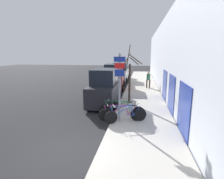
{
  "coord_description": "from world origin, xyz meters",
  "views": [
    {
      "loc": [
        2.41,
        -5.23,
        3.46
      ],
      "look_at": [
        0.7,
        5.17,
        1.35
      ],
      "focal_mm": 28.0,
      "sensor_mm": 36.0,
      "label": 1
    }
  ],
  "objects_px": {
    "bicycle_1": "(120,114)",
    "pedestrian_near": "(148,78)",
    "signpost": "(120,84)",
    "parked_car_1": "(114,77)",
    "bicycle_2": "(122,111)",
    "parked_car_0": "(105,88)",
    "bicycle_0": "(126,115)",
    "street_tree": "(130,78)",
    "parked_car_2": "(121,73)"
  },
  "relations": [
    {
      "from": "bicycle_0",
      "to": "pedestrian_near",
      "type": "distance_m",
      "value": 9.7
    },
    {
      "from": "parked_car_2",
      "to": "bicycle_2",
      "type": "bearing_deg",
      "value": -82.17
    },
    {
      "from": "signpost",
      "to": "bicycle_2",
      "type": "height_order",
      "value": "signpost"
    },
    {
      "from": "bicycle_2",
      "to": "parked_car_0",
      "type": "height_order",
      "value": "parked_car_0"
    },
    {
      "from": "signpost",
      "to": "pedestrian_near",
      "type": "distance_m",
      "value": 9.63
    },
    {
      "from": "parked_car_1",
      "to": "parked_car_2",
      "type": "xyz_separation_m",
      "value": [
        0.04,
        5.47,
        -0.04
      ]
    },
    {
      "from": "bicycle_2",
      "to": "parked_car_1",
      "type": "bearing_deg",
      "value": 16.13
    },
    {
      "from": "signpost",
      "to": "street_tree",
      "type": "distance_m",
      "value": 3.42
    },
    {
      "from": "bicycle_0",
      "to": "parked_car_0",
      "type": "height_order",
      "value": "parked_car_0"
    },
    {
      "from": "bicycle_2",
      "to": "parked_car_2",
      "type": "distance_m",
      "value": 14.6
    },
    {
      "from": "street_tree",
      "to": "bicycle_0",
      "type": "bearing_deg",
      "value": -88.93
    },
    {
      "from": "parked_car_0",
      "to": "pedestrian_near",
      "type": "xyz_separation_m",
      "value": [
        3.23,
        5.87,
        -0.01
      ]
    },
    {
      "from": "bicycle_2",
      "to": "pedestrian_near",
      "type": "xyz_separation_m",
      "value": [
        1.72,
        9.02,
        0.54
      ]
    },
    {
      "from": "signpost",
      "to": "bicycle_1",
      "type": "relative_size",
      "value": 1.52
    },
    {
      "from": "bicycle_0",
      "to": "bicycle_2",
      "type": "height_order",
      "value": "bicycle_2"
    },
    {
      "from": "signpost",
      "to": "bicycle_0",
      "type": "xyz_separation_m",
      "value": [
        0.35,
        -0.17,
        -1.51
      ]
    },
    {
      "from": "bicycle_0",
      "to": "parked_car_0",
      "type": "xyz_separation_m",
      "value": [
        -1.8,
        3.71,
        0.58
      ]
    },
    {
      "from": "parked_car_1",
      "to": "street_tree",
      "type": "xyz_separation_m",
      "value": [
        2.0,
        -6.01,
        0.77
      ]
    },
    {
      "from": "bicycle_0",
      "to": "parked_car_2",
      "type": "bearing_deg",
      "value": -16.44
    },
    {
      "from": "parked_car_2",
      "to": "parked_car_1",
      "type": "bearing_deg",
      "value": -89.45
    },
    {
      "from": "parked_car_0",
      "to": "street_tree",
      "type": "xyz_separation_m",
      "value": [
        1.73,
        -0.14,
        0.79
      ]
    },
    {
      "from": "bicycle_0",
      "to": "street_tree",
      "type": "bearing_deg",
      "value": -23.01
    },
    {
      "from": "bicycle_1",
      "to": "signpost",
      "type": "bearing_deg",
      "value": 82.24
    },
    {
      "from": "signpost",
      "to": "parked_car_1",
      "type": "xyz_separation_m",
      "value": [
        -1.71,
        9.42,
        -0.92
      ]
    },
    {
      "from": "bicycle_0",
      "to": "pedestrian_near",
      "type": "bearing_deg",
      "value": -32.59
    },
    {
      "from": "bicycle_1",
      "to": "street_tree",
      "type": "height_order",
      "value": "street_tree"
    },
    {
      "from": "bicycle_2",
      "to": "parked_car_1",
      "type": "distance_m",
      "value": 9.21
    },
    {
      "from": "parked_car_1",
      "to": "bicycle_1",
      "type": "bearing_deg",
      "value": -82.32
    },
    {
      "from": "bicycle_2",
      "to": "parked_car_0",
      "type": "bearing_deg",
      "value": 30.64
    },
    {
      "from": "bicycle_1",
      "to": "parked_car_2",
      "type": "relative_size",
      "value": 0.46
    },
    {
      "from": "bicycle_0",
      "to": "parked_car_1",
      "type": "bearing_deg",
      "value": -11.94
    },
    {
      "from": "bicycle_2",
      "to": "pedestrian_near",
      "type": "bearing_deg",
      "value": -5.81
    },
    {
      "from": "bicycle_2",
      "to": "parked_car_2",
      "type": "bearing_deg",
      "value": 11.81
    },
    {
      "from": "bicycle_0",
      "to": "bicycle_1",
      "type": "distance_m",
      "value": 0.34
    },
    {
      "from": "bicycle_0",
      "to": "parked_car_0",
      "type": "bearing_deg",
      "value": 1.73
    },
    {
      "from": "parked_car_2",
      "to": "street_tree",
      "type": "distance_m",
      "value": 11.68
    },
    {
      "from": "parked_car_2",
      "to": "parked_car_0",
      "type": "bearing_deg",
      "value": -87.87
    },
    {
      "from": "parked_car_2",
      "to": "signpost",
      "type": "bearing_deg",
      "value": -82.62
    },
    {
      "from": "signpost",
      "to": "parked_car_1",
      "type": "bearing_deg",
      "value": 100.28
    },
    {
      "from": "signpost",
      "to": "pedestrian_near",
      "type": "bearing_deg",
      "value": 79.25
    },
    {
      "from": "parked_car_1",
      "to": "parked_car_0",
      "type": "bearing_deg",
      "value": -90.35
    },
    {
      "from": "bicycle_1",
      "to": "bicycle_2",
      "type": "height_order",
      "value": "bicycle_2"
    },
    {
      "from": "parked_car_0",
      "to": "pedestrian_near",
      "type": "height_order",
      "value": "parked_car_0"
    },
    {
      "from": "bicycle_0",
      "to": "bicycle_1",
      "type": "relative_size",
      "value": 0.91
    },
    {
      "from": "parked_car_2",
      "to": "pedestrian_near",
      "type": "height_order",
      "value": "parked_car_2"
    },
    {
      "from": "bicycle_1",
      "to": "pedestrian_near",
      "type": "relative_size",
      "value": 1.34
    },
    {
      "from": "bicycle_2",
      "to": "street_tree",
      "type": "relative_size",
      "value": 0.63
    },
    {
      "from": "parked_car_1",
      "to": "street_tree",
      "type": "bearing_deg",
      "value": -74.6
    },
    {
      "from": "signpost",
      "to": "parked_car_2",
      "type": "height_order",
      "value": "signpost"
    },
    {
      "from": "bicycle_1",
      "to": "street_tree",
      "type": "relative_size",
      "value": 0.56
    }
  ]
}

